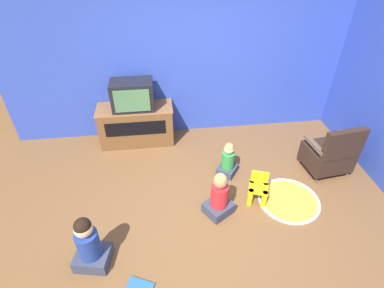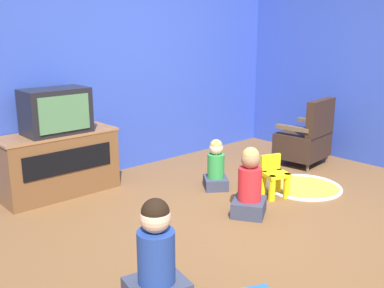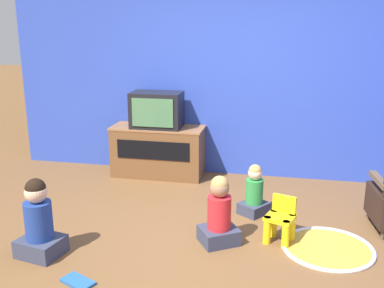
% 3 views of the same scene
% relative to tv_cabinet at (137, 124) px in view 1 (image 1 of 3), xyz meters
% --- Properties ---
extents(ground_plane, '(30.00, 30.00, 0.00)m').
position_rel_tv_cabinet_xyz_m(ground_plane, '(0.95, -1.79, -0.35)').
color(ground_plane, brown).
extents(wall_back, '(5.63, 0.12, 2.68)m').
position_rel_tv_cabinet_xyz_m(wall_back, '(0.76, 0.32, 0.99)').
color(wall_back, '#2D47B2').
rests_on(wall_back, ground_plane).
extents(tv_cabinet, '(1.22, 0.49, 0.67)m').
position_rel_tv_cabinet_xyz_m(tv_cabinet, '(0.00, 0.00, 0.00)').
color(tv_cabinet, brown).
rests_on(tv_cabinet, ground_plane).
extents(television, '(0.65, 0.39, 0.46)m').
position_rel_tv_cabinet_xyz_m(television, '(-0.00, -0.03, 0.55)').
color(television, black).
rests_on(television, tv_cabinet).
extents(black_armchair, '(0.68, 0.61, 0.87)m').
position_rel_tv_cabinet_xyz_m(black_armchair, '(2.83, -1.13, -0.01)').
color(black_armchair, brown).
rests_on(black_armchair, ground_plane).
extents(yellow_kid_chair, '(0.32, 0.31, 0.43)m').
position_rel_tv_cabinet_xyz_m(yellow_kid_chair, '(1.63, -1.58, -0.15)').
color(yellow_kid_chair, yellow).
rests_on(yellow_kid_chair, ground_plane).
extents(play_mat, '(0.84, 0.84, 0.04)m').
position_rel_tv_cabinet_xyz_m(play_mat, '(2.07, -1.65, -0.34)').
color(play_mat, gold).
rests_on(play_mat, ground_plane).
extents(child_watching_left, '(0.37, 0.38, 0.56)m').
position_rel_tv_cabinet_xyz_m(child_watching_left, '(1.35, -1.00, -0.11)').
color(child_watching_left, '#33384C').
rests_on(child_watching_left, ground_plane).
extents(child_watching_center, '(0.44, 0.43, 0.66)m').
position_rel_tv_cabinet_xyz_m(child_watching_center, '(1.07, -1.72, -0.06)').
color(child_watching_center, '#33384C').
rests_on(child_watching_center, ground_plane).
extents(child_watching_right, '(0.42, 0.39, 0.72)m').
position_rel_tv_cabinet_xyz_m(child_watching_right, '(-0.44, -2.26, -0.03)').
color(child_watching_right, '#33384C').
rests_on(child_watching_right, ground_plane).
extents(book, '(0.31, 0.25, 0.02)m').
position_rel_tv_cabinet_xyz_m(book, '(0.07, -2.62, -0.33)').
color(book, '#235699').
rests_on(book, ground_plane).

